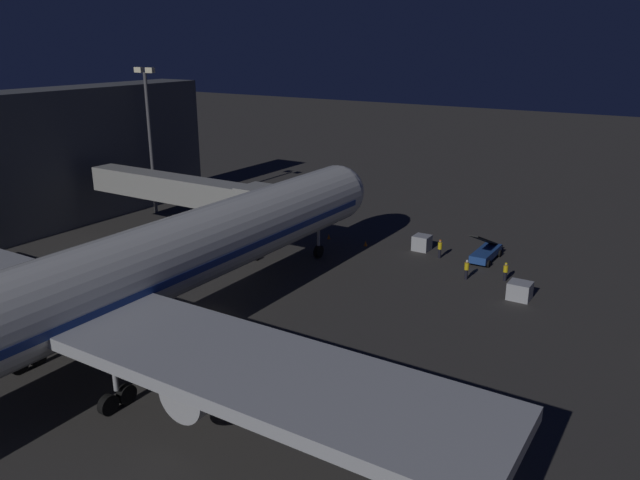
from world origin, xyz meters
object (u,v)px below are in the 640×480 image
object	(u,v)px
jet_bridge	(192,192)
traffic_cone_nose_starboard	(329,236)
baggage_container_near_belt	(520,291)
ground_crew_by_belt_loader	(506,271)
belt_loader	(486,252)
ground_crew_near_nose_gear	(467,269)
apron_floodlight_mast	(149,130)
airliner_at_gate	(69,299)
ground_crew_marshaller_fwd	(440,248)
traffic_cone_nose_port	(366,243)
baggage_container_mid_row	(422,243)

from	to	relation	value
jet_bridge	traffic_cone_nose_starboard	xyz separation A→B (m)	(-10.20, -9.39, -5.44)
baggage_container_near_belt	ground_crew_by_belt_loader	size ratio (longest dim) A/B	1.05
belt_loader	traffic_cone_nose_starboard	bearing A→B (deg)	7.84
jet_bridge	ground_crew_near_nose_gear	distance (m)	27.51
apron_floodlight_mast	traffic_cone_nose_starboard	bearing A→B (deg)	-174.64
airliner_at_gate	ground_crew_marshaller_fwd	world-z (taller)	airliner_at_gate
baggage_container_near_belt	traffic_cone_nose_port	world-z (taller)	baggage_container_near_belt
apron_floodlight_mast	belt_loader	size ratio (longest dim) A/B	2.03
airliner_at_gate	apron_floodlight_mast	world-z (taller)	airliner_at_gate
belt_loader	baggage_container_mid_row	distance (m)	6.38
ground_crew_near_nose_gear	ground_crew_by_belt_loader	distance (m)	3.33
belt_loader	ground_crew_near_nose_gear	distance (m)	5.71
baggage_container_mid_row	ground_crew_by_belt_loader	xyz separation A→B (m)	(-9.50, 3.90, 0.18)
jet_bridge	ground_crew_near_nose_gear	bearing A→B (deg)	-167.41
belt_loader	ground_crew_marshaller_fwd	size ratio (longest dim) A/B	4.53
baggage_container_near_belt	jet_bridge	bearing A→B (deg)	7.22
apron_floodlight_mast	traffic_cone_nose_starboard	xyz separation A→B (m)	(-23.30, -2.18, -9.68)
airliner_at_gate	traffic_cone_nose_starboard	xyz separation A→B (m)	(2.20, -32.82, -5.32)
belt_loader	ground_crew_marshaller_fwd	world-z (taller)	belt_loader
baggage_container_near_belt	ground_crew_near_nose_gear	world-z (taller)	ground_crew_near_nose_gear
jet_bridge	ground_crew_by_belt_loader	world-z (taller)	jet_bridge
jet_bridge	ground_crew_marshaller_fwd	distance (m)	24.91
traffic_cone_nose_port	baggage_container_near_belt	bearing A→B (deg)	162.40
airliner_at_gate	ground_crew_marshaller_fwd	bearing A→B (deg)	-106.62
airliner_at_gate	ground_crew_marshaller_fwd	size ratio (longest dim) A/B	36.35
baggage_container_near_belt	traffic_cone_nose_starboard	world-z (taller)	baggage_container_near_belt
ground_crew_marshaller_fwd	traffic_cone_nose_starboard	xyz separation A→B (m)	(12.16, 0.55, -0.75)
ground_crew_marshaller_fwd	ground_crew_near_nose_gear	bearing A→B (deg)	135.38
baggage_container_near_belt	ground_crew_marshaller_fwd	bearing A→B (deg)	-32.74
baggage_container_near_belt	traffic_cone_nose_port	xyz separation A→B (m)	(17.00, -5.39, -0.44)
ground_crew_near_nose_gear	ground_crew_marshaller_fwd	xyz separation A→B (m)	(4.09, -4.03, 0.03)
baggage_container_near_belt	traffic_cone_nose_port	bearing A→B (deg)	-17.60
ground_crew_by_belt_loader	ground_crew_marshaller_fwd	bearing A→B (deg)	-20.07
airliner_at_gate	belt_loader	bearing A→B (deg)	-111.67
airliner_at_gate	baggage_container_mid_row	bearing A→B (deg)	-102.29
jet_bridge	traffic_cone_nose_starboard	world-z (taller)	jet_bridge
airliner_at_gate	baggage_container_mid_row	world-z (taller)	airliner_at_gate
ground_crew_by_belt_loader	traffic_cone_nose_starboard	size ratio (longest dim) A/B	3.07
airliner_at_gate	traffic_cone_nose_port	world-z (taller)	airliner_at_gate
traffic_cone_nose_port	ground_crew_near_nose_gear	bearing A→B (deg)	163.60
airliner_at_gate	baggage_container_mid_row	xyz separation A→B (m)	(-7.55, -34.67, -4.84)
belt_loader	apron_floodlight_mast	bearing A→B (deg)	6.38
belt_loader	baggage_container_near_belt	bearing A→B (deg)	124.73
ground_crew_near_nose_gear	ground_crew_marshaller_fwd	world-z (taller)	ground_crew_marshaller_fwd
airliner_at_gate	baggage_container_near_belt	xyz separation A→B (m)	(-19.20, -27.43, -4.88)
jet_bridge	baggage_container_near_belt	distance (m)	32.24
ground_crew_by_belt_loader	traffic_cone_nose_port	world-z (taller)	ground_crew_by_belt_loader
baggage_container_near_belt	ground_crew_by_belt_loader	distance (m)	3.99
ground_crew_marshaller_fwd	airliner_at_gate	bearing A→B (deg)	73.38
baggage_container_near_belt	traffic_cone_nose_starboard	bearing A→B (deg)	-14.15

